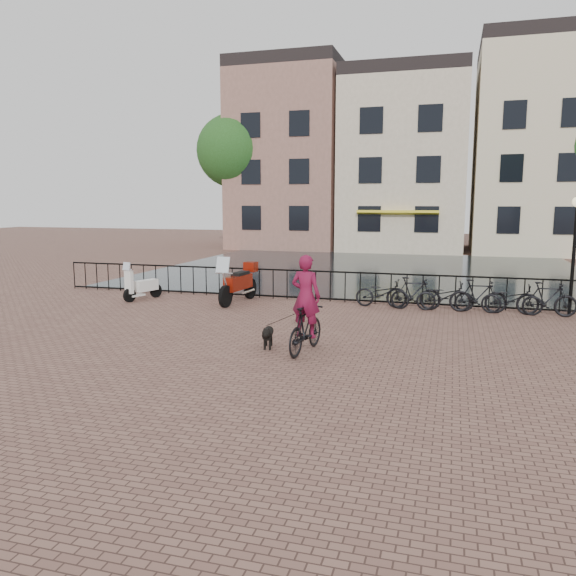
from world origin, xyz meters
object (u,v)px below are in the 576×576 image
(cyclist, at_px, (306,310))
(scooter, at_px, (143,280))
(dog, at_px, (268,336))
(motorcycle, at_px, (238,278))
(lamp_post, at_px, (575,234))

(cyclist, height_order, scooter, cyclist)
(dog, bearing_deg, motorcycle, 104.60)
(lamp_post, xyz_separation_m, cyclist, (-6.38, -6.01, -1.41))
(lamp_post, xyz_separation_m, scooter, (-13.37, -1.06, -1.70))
(dog, distance_m, scooter, 7.75)
(cyclist, height_order, dog, cyclist)
(cyclist, xyz_separation_m, motorcycle, (-3.66, 5.30, -0.14))
(cyclist, relative_size, scooter, 1.67)
(lamp_post, bearing_deg, dog, -141.20)
(cyclist, height_order, motorcycle, cyclist)
(lamp_post, height_order, dog, lamp_post)
(scooter, bearing_deg, dog, -20.22)
(dog, height_order, scooter, scooter)
(cyclist, xyz_separation_m, dog, (-0.92, 0.13, -0.69))
(lamp_post, height_order, scooter, lamp_post)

